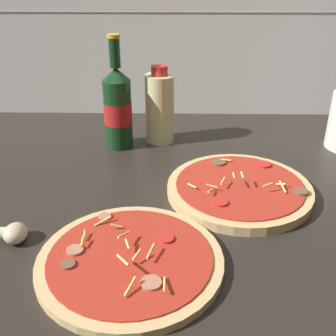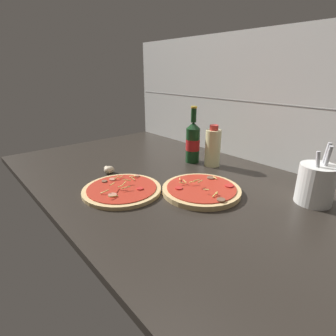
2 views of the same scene
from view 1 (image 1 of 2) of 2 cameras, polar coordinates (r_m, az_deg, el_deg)
counter_slab at (r=81.78cm, az=0.03°, el=-4.49°), size 160.00×90.00×2.50cm
tile_backsplash at (r=115.62cm, az=0.48°, el=20.36°), size 160.00×1.13×60.00cm
pizza_near at (r=64.70cm, az=-5.16°, el=-12.37°), size 28.04×28.04×4.14cm
pizza_far at (r=82.36cm, az=9.64°, el=-2.81°), size 27.80×27.80×4.89cm
beer_bottle at (r=98.54cm, az=-6.83°, el=8.23°), size 6.51×6.51×26.00cm
oil_bottle at (r=100.94cm, az=-1.13°, el=8.18°), size 6.93×6.93×18.62cm
mushroom_left at (r=72.88cm, az=-20.15°, el=-8.29°), size 4.67×4.44×3.11cm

